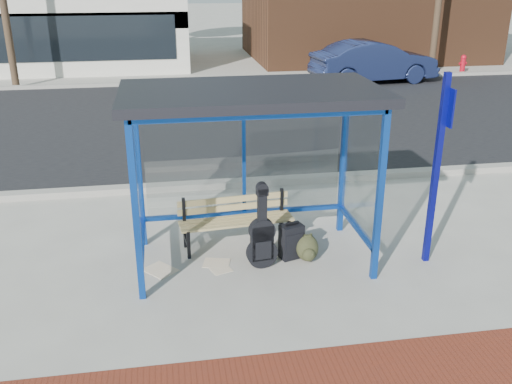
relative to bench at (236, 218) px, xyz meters
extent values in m
plane|color=#B2ADA0|center=(0.16, -0.50, -0.44)|extent=(120.00, 120.00, 0.00)
cube|color=maroon|center=(0.16, -3.10, -0.44)|extent=(60.00, 1.00, 0.01)
cube|color=gray|center=(0.16, 2.40, -0.38)|extent=(60.00, 0.25, 0.12)
cube|color=black|center=(0.16, 7.50, -0.44)|extent=(60.00, 10.00, 0.00)
cube|color=gray|center=(0.16, 12.60, -0.38)|extent=(60.00, 0.25, 0.12)
cube|color=#B2ADA0|center=(0.16, 14.50, -0.44)|extent=(60.00, 4.00, 0.01)
cube|color=#0E3A9A|center=(-1.34, -1.25, 0.71)|extent=(0.08, 0.08, 2.30)
cube|color=#0E3A9A|center=(1.66, -1.25, 0.71)|extent=(0.08, 0.08, 2.30)
cube|color=#0E3A9A|center=(-1.34, 0.25, 0.71)|extent=(0.08, 0.08, 2.30)
cube|color=#0E3A9A|center=(1.66, 0.25, 0.71)|extent=(0.08, 0.08, 2.30)
cube|color=#0E3A9A|center=(0.16, 0.25, 1.82)|extent=(3.00, 0.08, 0.08)
cube|color=#0E3A9A|center=(0.16, -1.25, 1.82)|extent=(3.00, 0.08, 0.08)
cube|color=#0E3A9A|center=(-1.34, -0.50, 1.82)|extent=(0.08, 1.50, 0.08)
cube|color=#0E3A9A|center=(1.66, -0.50, 1.82)|extent=(0.08, 1.50, 0.08)
cube|color=#0E3A9A|center=(0.16, 0.25, -0.04)|extent=(3.00, 0.08, 0.06)
cube|color=#0E3A9A|center=(-1.34, -0.50, -0.04)|extent=(0.08, 1.50, 0.06)
cube|color=#0E3A9A|center=(1.66, -0.50, -0.04)|extent=(0.08, 1.50, 0.06)
cube|color=#0E3A9A|center=(0.16, 0.25, 0.91)|extent=(0.05, 0.05, 1.90)
cube|color=silver|center=(0.16, 0.25, 0.87)|extent=(2.84, 0.01, 1.82)
cube|color=silver|center=(-1.34, -0.50, 0.87)|extent=(0.02, 1.34, 1.82)
cube|color=silver|center=(1.66, -0.50, 0.87)|extent=(0.02, 1.34, 1.82)
cube|color=black|center=(0.16, -0.50, 1.92)|extent=(3.30, 1.80, 0.12)
cube|color=black|center=(-0.71, -0.30, -0.23)|extent=(0.05, 0.05, 0.41)
cube|color=black|center=(-0.74, 0.05, -0.05)|extent=(0.05, 0.05, 0.78)
cube|color=black|center=(-0.72, -0.13, -0.23)|extent=(0.08, 0.37, 0.05)
cube|color=black|center=(0.75, -0.16, -0.23)|extent=(0.05, 0.05, 0.41)
cube|color=black|center=(0.72, 0.19, -0.05)|extent=(0.05, 0.05, 0.78)
cube|color=black|center=(0.73, 0.01, -0.23)|extent=(0.08, 0.37, 0.05)
cube|color=tan|center=(0.02, -0.21, -0.03)|extent=(1.65, 0.24, 0.03)
cube|color=tan|center=(0.01, -0.11, -0.03)|extent=(1.65, 0.24, 0.03)
cube|color=tan|center=(0.00, -0.01, -0.03)|extent=(1.65, 0.24, 0.03)
cube|color=tan|center=(-0.01, 0.09, -0.03)|extent=(1.65, 0.24, 0.03)
cube|color=tan|center=(-0.01, 0.13, 0.11)|extent=(1.64, 0.18, 0.09)
cube|color=tan|center=(-0.01, 0.13, 0.24)|extent=(1.64, 0.18, 0.09)
cylinder|color=black|center=(0.26, -0.71, -0.23)|extent=(0.43, 0.17, 0.42)
cylinder|color=black|center=(0.26, -0.71, 0.10)|extent=(0.36, 0.16, 0.35)
cube|color=black|center=(0.26, -0.71, -0.07)|extent=(0.31, 0.16, 0.50)
cube|color=black|center=(0.26, -0.71, 0.44)|extent=(0.12, 0.11, 0.50)
cube|color=black|center=(0.26, -0.71, 0.67)|extent=(0.16, 0.12, 0.10)
cube|color=black|center=(0.71, -0.52, -0.18)|extent=(0.36, 0.28, 0.50)
cylinder|color=black|center=(0.60, -0.56, -0.42)|extent=(0.10, 0.19, 0.05)
cylinder|color=black|center=(0.83, -0.49, -0.42)|extent=(0.10, 0.19, 0.05)
cube|color=black|center=(0.71, -0.52, 0.09)|extent=(0.20, 0.09, 0.04)
cube|color=black|center=(0.75, -0.62, -0.17)|extent=(0.24, 0.09, 0.27)
ellipsoid|color=#2A2C18|center=(0.92, -0.62, -0.25)|extent=(0.33, 0.24, 0.37)
ellipsoid|color=#2A2C18|center=(0.92, -0.74, -0.31)|extent=(0.19, 0.13, 0.19)
cube|color=#2A2C18|center=(0.92, -0.60, -0.08)|extent=(0.11, 0.05, 0.03)
cube|color=#0B0E7D|center=(2.56, -0.90, 0.87)|extent=(0.08, 0.08, 2.62)
cube|color=#0B0E7D|center=(2.61, -0.90, 1.75)|extent=(0.02, 0.33, 0.49)
cube|color=white|center=(-1.11, -0.59, -0.44)|extent=(0.52, 0.53, 0.01)
cube|color=white|center=(-0.34, -0.51, -0.44)|extent=(0.42, 0.36, 0.01)
cube|color=white|center=(-0.31, -0.66, -0.44)|extent=(0.36, 0.40, 0.01)
imported|color=#1B254D|center=(6.46, 11.84, 0.28)|extent=(4.55, 2.04, 1.45)
cylinder|color=red|center=(10.49, 13.01, -0.15)|extent=(0.19, 0.19, 0.57)
sphere|color=red|center=(10.49, 13.01, 0.16)|extent=(0.21, 0.21, 0.21)
cylinder|color=red|center=(10.49, 13.01, -0.06)|extent=(0.32, 0.15, 0.10)
camera|label=1|loc=(-0.94, -7.50, 3.39)|focal=40.00mm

